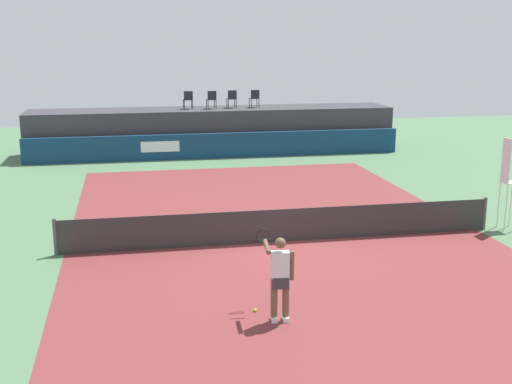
% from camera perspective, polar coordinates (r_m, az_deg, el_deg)
% --- Properties ---
extents(ground_plane, '(48.00, 48.00, 0.00)m').
position_cam_1_polar(ground_plane, '(21.48, 0.52, -1.95)').
color(ground_plane, '#4C704C').
extents(court_inner, '(12.00, 22.00, 0.00)m').
position_cam_1_polar(court_inner, '(18.67, 2.37, -4.31)').
color(court_inner, maroon).
rests_on(court_inner, ground).
extents(sponsor_wall, '(18.00, 0.22, 1.20)m').
position_cam_1_polar(sponsor_wall, '(31.48, -3.36, 4.03)').
color(sponsor_wall, navy).
rests_on(sponsor_wall, ground).
extents(spectator_platform, '(18.00, 2.80, 2.20)m').
position_cam_1_polar(spectator_platform, '(33.18, -3.78, 5.37)').
color(spectator_platform, '#38383D').
rests_on(spectator_platform, ground).
extents(spectator_chair_far_left, '(0.45, 0.45, 0.89)m').
position_cam_1_polar(spectator_chair_far_left, '(32.77, -5.92, 8.04)').
color(spectator_chair_far_left, '#1E232D').
rests_on(spectator_chair_far_left, spectator_platform).
extents(spectator_chair_left, '(0.46, 0.46, 0.89)m').
position_cam_1_polar(spectator_chair_left, '(32.78, -3.88, 8.08)').
color(spectator_chair_left, '#1E232D').
rests_on(spectator_chair_left, spectator_platform).
extents(spectator_chair_center, '(0.46, 0.46, 0.89)m').
position_cam_1_polar(spectator_chair_center, '(33.09, -2.11, 8.15)').
color(spectator_chair_center, '#1E232D').
rests_on(spectator_chair_center, spectator_platform).
extents(spectator_chair_right, '(0.47, 0.47, 0.89)m').
position_cam_1_polar(spectator_chair_right, '(33.32, -0.13, 8.19)').
color(spectator_chair_right, '#1E232D').
rests_on(spectator_chair_right, spectator_platform).
extents(umpire_chair, '(0.44, 0.44, 2.76)m').
position_cam_1_polar(umpire_chair, '(20.92, 21.01, 1.21)').
color(umpire_chair, white).
rests_on(umpire_chair, ground).
extents(tennis_net, '(12.40, 0.02, 0.95)m').
position_cam_1_polar(tennis_net, '(18.53, 2.39, -2.92)').
color(tennis_net, '#2D2D2D').
rests_on(tennis_net, ground).
extents(net_post_near, '(0.10, 0.10, 1.00)m').
position_cam_1_polar(net_post_near, '(18.16, -17.05, -3.77)').
color(net_post_near, '#4C4C51').
rests_on(net_post_near, ground).
extents(net_post_far, '(0.10, 0.10, 1.00)m').
position_cam_1_polar(net_post_far, '(20.82, 19.23, -1.78)').
color(net_post_far, '#4C4C51').
rests_on(net_post_far, ground).
extents(tennis_player, '(0.61, 1.17, 1.77)m').
position_cam_1_polar(tennis_player, '(13.32, 2.07, -7.29)').
color(tennis_player, white).
rests_on(tennis_player, court_inner).
extents(tennis_ball, '(0.07, 0.07, 0.07)m').
position_cam_1_polar(tennis_ball, '(14.05, -0.08, -10.21)').
color(tennis_ball, '#D8EA33').
rests_on(tennis_ball, court_inner).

